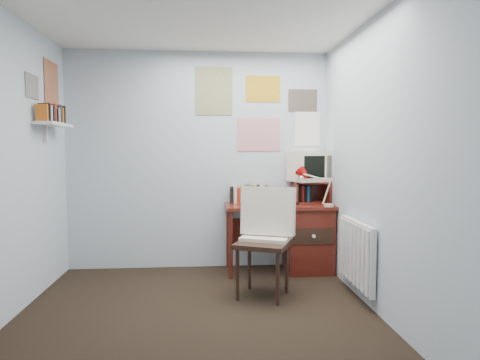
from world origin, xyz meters
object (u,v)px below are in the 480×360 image
(desk_chair, at_px, (263,244))
(radiator, at_px, (356,253))
(wall_shelf, at_px, (54,124))
(tv_riser, at_px, (311,192))
(crt_tv, at_px, (309,165))
(desk_lamp, at_px, (329,189))
(desk, at_px, (303,235))

(desk_chair, height_order, radiator, desk_chair)
(radiator, xyz_separation_m, wall_shelf, (-2.86, 0.55, 1.20))
(tv_riser, bearing_deg, desk_chair, -126.36)
(desk_chair, bearing_deg, crt_tv, 78.92)
(wall_shelf, bearing_deg, radiator, -10.89)
(desk_lamp, height_order, wall_shelf, wall_shelf)
(radiator, bearing_deg, desk, 107.24)
(desk_lamp, bearing_deg, radiator, -99.03)
(tv_riser, bearing_deg, radiator, -80.72)
(radiator, relative_size, wall_shelf, 1.29)
(desk_chair, distance_m, wall_shelf, 2.34)
(desk_chair, xyz_separation_m, crt_tv, (0.67, 0.95, 0.70))
(wall_shelf, bearing_deg, tv_riser, 10.32)
(wall_shelf, bearing_deg, crt_tv, 10.80)
(desk, relative_size, radiator, 1.50)
(tv_riser, height_order, crt_tv, crt_tv)
(desk, bearing_deg, desk_lamp, -43.12)
(desk, relative_size, wall_shelf, 1.94)
(tv_riser, bearing_deg, crt_tv, 128.10)
(tv_riser, height_order, wall_shelf, wall_shelf)
(desk_chair, relative_size, radiator, 1.24)
(desk_chair, relative_size, desk_lamp, 2.61)
(tv_riser, xyz_separation_m, wall_shelf, (-2.69, -0.49, 0.74))
(desk_chair, xyz_separation_m, desk_lamp, (0.80, 0.60, 0.45))
(tv_riser, bearing_deg, desk_lamp, -70.63)
(desk, distance_m, desk_lamp, 0.63)
(tv_riser, distance_m, wall_shelf, 2.83)
(desk, xyz_separation_m, radiator, (0.29, -0.93, 0.01))
(desk_lamp, xyz_separation_m, tv_riser, (-0.12, 0.33, -0.07))
(desk_chair, distance_m, tv_riser, 1.22)
(radiator, bearing_deg, tv_riser, 99.28)
(desk_lamp, bearing_deg, crt_tv, 97.24)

